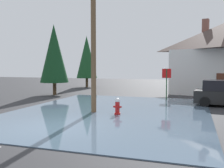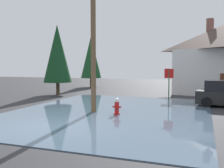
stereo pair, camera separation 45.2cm
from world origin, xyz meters
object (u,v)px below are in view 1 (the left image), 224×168
(pine_tree_tall_left, at_px, (87,57))
(pine_tree_mid_left, at_px, (54,54))
(fire_hydrant, at_px, (117,107))
(stop_sign_far, at_px, (167,77))
(utility_pole, at_px, (93,39))

(pine_tree_tall_left, bearing_deg, pine_tree_mid_left, -85.69)
(fire_hydrant, relative_size, pine_tree_tall_left, 0.14)
(fire_hydrant, xyz_separation_m, stop_sign_far, (1.82, 6.99, 1.28))
(stop_sign_far, xyz_separation_m, pine_tree_tall_left, (-10.59, 9.10, 1.95))
(utility_pole, relative_size, stop_sign_far, 3.25)
(utility_pole, height_order, stop_sign_far, utility_pole)
(fire_hydrant, relative_size, stop_sign_far, 0.37)
(utility_pole, bearing_deg, fire_hydrant, -8.64)
(fire_hydrant, xyz_separation_m, utility_pole, (-1.44, 0.22, 3.64))
(stop_sign_far, distance_m, pine_tree_mid_left, 10.13)
(fire_hydrant, height_order, stop_sign_far, stop_sign_far)
(utility_pole, relative_size, pine_tree_tall_left, 1.26)
(fire_hydrant, distance_m, utility_pole, 3.92)
(pine_tree_mid_left, bearing_deg, utility_pole, -46.92)
(utility_pole, bearing_deg, pine_tree_mid_left, 133.08)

